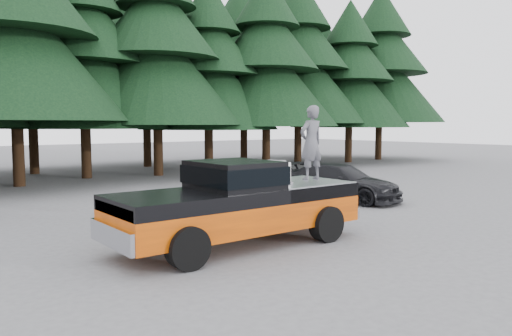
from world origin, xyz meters
TOP-DOWN VIEW (x-y plane):
  - ground at (0.00, 0.00)m, footprint 120.00×120.00m
  - pickup_truck at (0.31, -0.15)m, footprint 6.00×2.04m
  - truck_cab at (0.21, -0.15)m, footprint 1.66×1.90m
  - air_compressor at (1.19, -0.29)m, footprint 0.87×0.78m
  - man_on_bed at (2.65, -0.07)m, footprint 0.69×0.46m
  - parked_car at (7.14, 3.06)m, footprint 2.82×4.81m
  - treeline at (0.42, 17.20)m, footprint 60.15×16.05m

SIDE VIEW (x-z plane):
  - ground at x=0.00m, z-range 0.00..0.00m
  - parked_car at x=7.14m, z-range 0.00..1.31m
  - pickup_truck at x=0.31m, z-range 0.00..1.33m
  - air_compressor at x=1.19m, z-range 1.33..1.82m
  - truck_cab at x=0.21m, z-range 1.33..1.92m
  - man_on_bed at x=2.65m, z-range 1.33..3.20m
  - treeline at x=0.42m, z-range -1.03..16.47m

